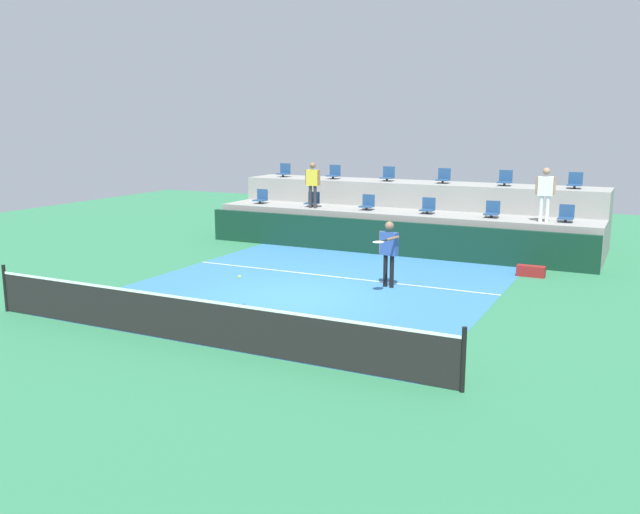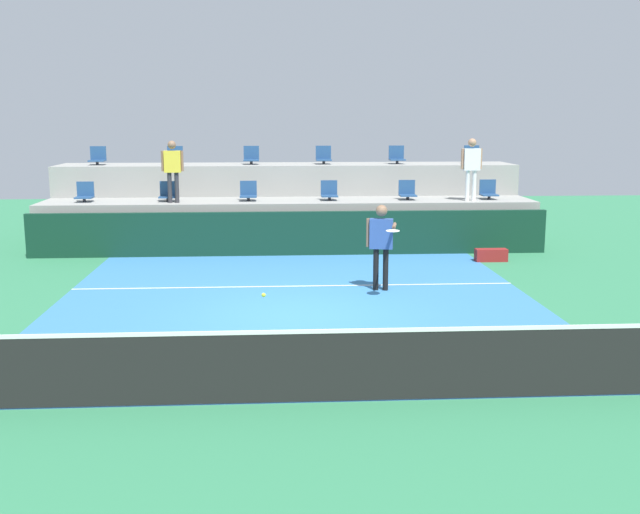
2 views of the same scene
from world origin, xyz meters
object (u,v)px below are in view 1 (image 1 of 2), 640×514
Objects in this scene: equipment_bag at (531,271)px; spectator_in_white at (545,190)px; stadium_chair_lower_far_left at (261,198)px; stadium_chair_lower_mid_right at (428,207)px; spectator_leaning_on_rail at (313,181)px; stadium_chair_lower_far_right at (566,215)px; stadium_chair_lower_left at (313,200)px; stadium_chair_upper_far_left at (284,171)px; stadium_chair_upper_left at (334,173)px; tennis_player at (389,247)px; stadium_chair_upper_mid_left at (388,175)px; stadium_chair_lower_right at (492,211)px; tennis_ball at (240,277)px; stadium_chair_upper_right at (505,179)px; stadium_chair_lower_mid_left at (367,204)px; stadium_chair_upper_mid_right at (443,177)px; stadium_chair_upper_far_right at (575,182)px.

spectator_in_white is at bearing 90.97° from equipment_bag.
stadium_chair_lower_far_left and stadium_chair_lower_mid_right have the same top height.
stadium_chair_lower_far_right is at bearing 2.63° from spectator_leaning_on_rail.
equipment_bag is at bearing -16.49° from stadium_chair_lower_left.
stadium_chair_upper_far_left is 2.16m from stadium_chair_upper_left.
tennis_player is at bearing -83.11° from stadium_chair_lower_mid_right.
tennis_player is at bearing -55.39° from stadium_chair_upper_left.
stadium_chair_upper_mid_left is 7.72m from tennis_player.
stadium_chair_lower_right is 5.52m from tennis_player.
tennis_ball is at bearing -61.51° from stadium_chair_lower_far_left.
stadium_chair_lower_left is 1.00× the size of stadium_chair_upper_right.
stadium_chair_lower_mid_left is 1.00× the size of stadium_chair_lower_mid_right.
stadium_chair_upper_mid_right is (6.39, 0.00, 0.00)m from stadium_chair_upper_far_left.
spectator_leaning_on_rail is (0.19, -0.38, 0.73)m from stadium_chair_lower_left.
stadium_chair_upper_left is at bearing 180.00° from stadium_chair_upper_mid_right.
stadium_chair_upper_far_right is at bearing 60.54° from tennis_ball.
stadium_chair_lower_far_left is 1.00× the size of stadium_chair_lower_far_right.
stadium_chair_upper_mid_right is at bearing 95.40° from tennis_player.
stadium_chair_upper_mid_right is 0.30× the size of tennis_player.
stadium_chair_upper_mid_right is 10.77m from tennis_ball.
stadium_chair_upper_mid_right is 0.32× the size of spectator_in_white.
stadium_chair_upper_far_right reaches higher than stadium_chair_lower_left.
stadium_chair_upper_mid_right and stadium_chair_upper_right have the same top height.
stadium_chair_upper_left is at bearing 180.00° from stadium_chair_upper_right.
spectator_leaning_on_rail is 23.30× the size of tennis_ball.
tennis_ball is at bearing -100.67° from stadium_chair_lower_mid_right.
stadium_chair_upper_far_left is 11.19m from equipment_bag.
stadium_chair_upper_far_left reaches higher than stadium_chair_lower_mid_right.
stadium_chair_lower_mid_right is at bearing 0.00° from stadium_chair_lower_mid_left.
spectator_in_white reaches higher than stadium_chair_upper_mid_left.
spectator_in_white is (7.95, -0.38, 0.76)m from stadium_chair_lower_left.
stadium_chair_upper_mid_left reaches higher than stadium_chair_lower_far_left.
equipment_bag is at bearing -68.40° from stadium_chair_upper_right.
stadium_chair_upper_far_right is 8.09m from tennis_player.
stadium_chair_upper_left is 4.23m from stadium_chair_upper_mid_right.
stadium_chair_lower_mid_left is 0.33× the size of spectator_leaning_on_rail.
stadium_chair_upper_right is (2.12, 0.00, 0.00)m from stadium_chair_upper_mid_right.
spectator_leaning_on_rail is (-6.14, -2.18, -0.12)m from stadium_chair_upper_right.
tennis_player is (4.88, -5.31, -0.41)m from stadium_chair_lower_left.
stadium_chair_upper_far_left is 10.72m from stadium_chair_upper_far_right.
stadium_chair_lower_mid_left reaches higher than tennis_ball.
spectator_leaning_on_rail is at bearing -42.63° from stadium_chair_upper_far_left.
stadium_chair_lower_left is 1.00× the size of stadium_chair_upper_left.
spectator_in_white is at bearing -105.33° from stadium_chair_upper_far_right.
stadium_chair_lower_mid_right is at bearing 79.33° from tennis_ball.
stadium_chair_lower_far_left is 1.00× the size of stadium_chair_lower_mid_right.
stadium_chair_upper_far_right reaches higher than equipment_bag.
stadium_chair_upper_mid_right is at bearing 180.00° from stadium_chair_upper_far_right.
stadium_chair_lower_far_right is (2.21, 0.00, 0.00)m from stadium_chair_lower_right.
spectator_in_white is (3.74, -2.18, -0.09)m from stadium_chair_upper_mid_right.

